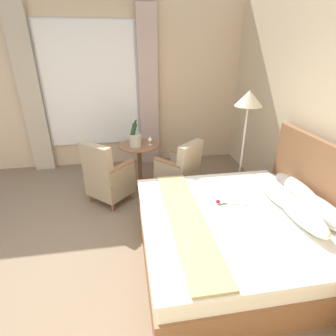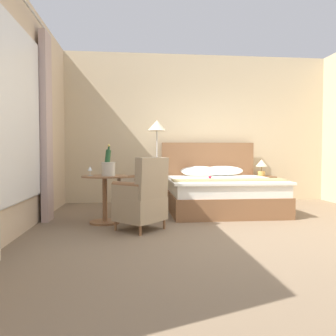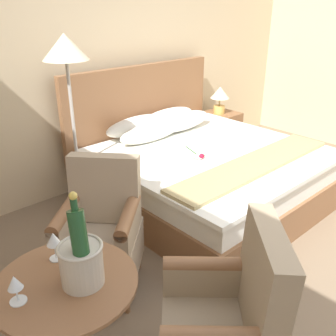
% 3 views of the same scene
% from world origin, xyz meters
% --- Properties ---
extents(ground_plane, '(7.19, 7.19, 0.00)m').
position_xyz_m(ground_plane, '(0.00, 0.00, 0.00)').
color(ground_plane, '#7C674F').
extents(wall_headboard_side, '(5.80, 0.12, 3.18)m').
position_xyz_m(wall_headboard_side, '(0.00, 2.91, 1.59)').
color(wall_headboard_side, beige).
rests_on(wall_headboard_side, ground).
extents(wall_window_side, '(0.27, 5.81, 3.18)m').
position_xyz_m(wall_window_side, '(-2.88, 0.00, 1.58)').
color(wall_window_side, beige).
rests_on(wall_window_side, ground).
extents(bed, '(1.99, 2.07, 1.28)m').
position_xyz_m(bed, '(0.18, 1.77, 0.35)').
color(bed, brown).
rests_on(bed, ground).
extents(nightstand, '(0.53, 0.42, 0.58)m').
position_xyz_m(nightstand, '(1.28, 2.47, 0.29)').
color(nightstand, brown).
rests_on(nightstand, ground).
extents(bedside_lamp, '(0.24, 0.24, 0.35)m').
position_xyz_m(bedside_lamp, '(1.28, 2.47, 0.81)').
color(bedside_lamp, gold).
rests_on(bedside_lamp, nightstand).
extents(floor_lamp_brass, '(0.37, 0.37, 1.70)m').
position_xyz_m(floor_lamp_brass, '(-0.95, 2.22, 1.45)').
color(floor_lamp_brass, beige).
rests_on(floor_lamp_brass, ground).
extents(side_table_round, '(0.68, 0.68, 0.71)m').
position_xyz_m(side_table_round, '(-1.83, 0.78, 0.41)').
color(side_table_round, brown).
rests_on(side_table_round, ground).
extents(champagne_bucket, '(0.21, 0.21, 0.47)m').
position_xyz_m(champagne_bucket, '(-1.77, 0.71, 0.85)').
color(champagne_bucket, '#BEB7A5').
rests_on(champagne_bucket, side_table_round).
extents(wine_glass_near_bucket, '(0.08, 0.08, 0.16)m').
position_xyz_m(wine_glass_near_bucket, '(-1.78, 0.96, 0.83)').
color(wine_glass_near_bucket, white).
rests_on(wine_glass_near_bucket, side_table_round).
extents(wine_glass_near_edge, '(0.08, 0.08, 0.14)m').
position_xyz_m(wine_glass_near_edge, '(-2.05, 0.80, 0.81)').
color(wine_glass_near_edge, white).
rests_on(wine_glass_near_edge, side_table_round).
extents(armchair_by_window, '(0.77, 0.76, 0.95)m').
position_xyz_m(armchair_by_window, '(-1.27, 1.37, 0.43)').
color(armchair_by_window, brown).
rests_on(armchair_by_window, ground).
extents(armchair_facing_bed, '(0.78, 0.78, 1.00)m').
position_xyz_m(armchair_facing_bed, '(-1.28, 0.25, 0.43)').
color(armchair_facing_bed, brown).
rests_on(armchair_facing_bed, ground).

